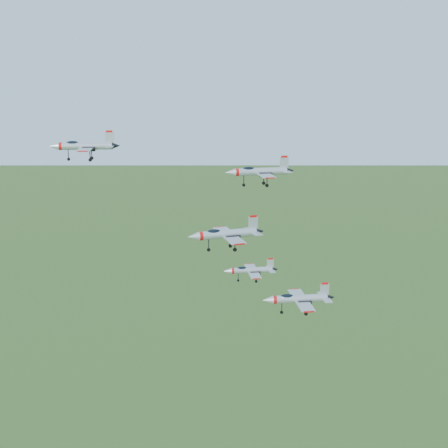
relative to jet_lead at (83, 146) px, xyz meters
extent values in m
cylinder|color=#ABB1B8|center=(0.35, -0.03, -0.03)|extent=(8.95, 2.01, 1.28)
cone|color=#ABB1B8|center=(-4.95, 0.41, -0.03)|extent=(1.87, 1.42, 1.28)
cone|color=black|center=(5.46, -0.45, -0.03)|extent=(1.46, 1.20, 1.09)
ellipsoid|color=black|center=(-1.81, 0.15, 0.45)|extent=(2.24, 1.10, 0.81)
cube|color=#ABB1B8|center=(0.32, -2.80, -0.28)|extent=(2.62, 4.51, 0.14)
cube|color=#ABB1B8|center=(0.78, 2.70, -0.28)|extent=(2.62, 4.51, 0.14)
cube|color=#ABB1B8|center=(4.38, -0.36, 1.30)|extent=(1.48, 0.24, 2.07)
cube|color=red|center=(4.38, -0.36, 2.38)|extent=(1.09, 0.23, 0.34)
cylinder|color=#ABB1B8|center=(28.14, -11.44, -3.26)|extent=(8.43, 1.49, 1.21)
cone|color=#ABB1B8|center=(23.11, -11.61, -3.26)|extent=(1.72, 1.27, 1.21)
cone|color=black|center=(32.99, -11.27, -3.26)|extent=(1.34, 1.07, 1.03)
ellipsoid|color=black|center=(26.09, -11.51, -2.80)|extent=(2.08, 0.94, 0.77)
cube|color=#ABB1B8|center=(28.42, -14.04, -3.49)|extent=(2.28, 4.17, 0.13)
cube|color=#ABB1B8|center=(28.24, -8.82, -3.49)|extent=(2.28, 4.17, 0.13)
cube|color=#ABB1B8|center=(31.96, -11.31, -2.00)|extent=(1.40, 0.16, 1.96)
cube|color=red|center=(31.96, -11.31, -0.97)|extent=(1.03, 0.17, 0.33)
cylinder|color=#ABB1B8|center=(20.26, -26.30, -9.25)|extent=(8.23, 2.29, 1.18)
cone|color=#ABB1B8|center=(15.42, -26.98, -9.25)|extent=(1.78, 1.39, 1.18)
cone|color=black|center=(24.92, -25.65, -9.25)|extent=(1.39, 1.17, 1.00)
ellipsoid|color=black|center=(18.29, -26.58, -8.81)|extent=(2.09, 1.11, 0.75)
cube|color=#ABB1B8|center=(20.79, -28.79, -9.48)|extent=(2.61, 4.23, 0.13)
cube|color=#ABB1B8|center=(20.09, -23.77, -9.48)|extent=(2.61, 4.23, 0.13)
cube|color=#ABB1B8|center=(23.93, -25.79, -8.03)|extent=(1.36, 0.29, 1.90)
cube|color=red|center=(23.93, -25.79, -7.03)|extent=(1.00, 0.26, 0.32)
cylinder|color=#ABB1B8|center=(29.42, 0.80, -23.91)|extent=(7.72, 1.43, 1.11)
cone|color=#ABB1B8|center=(24.82, 0.99, -23.91)|extent=(1.58, 1.17, 1.11)
cone|color=black|center=(33.86, 0.62, -23.91)|extent=(1.23, 0.99, 0.94)
ellipsoid|color=black|center=(27.55, 0.88, -23.50)|extent=(1.91, 0.88, 0.70)
cube|color=#ABB1B8|center=(29.49, -1.59, -24.13)|extent=(2.12, 3.83, 0.12)
cube|color=#ABB1B8|center=(29.69, 3.18, -24.13)|extent=(2.12, 3.83, 0.12)
cube|color=#ABB1B8|center=(32.92, 0.66, -22.76)|extent=(1.28, 0.16, 1.79)
cube|color=red|center=(32.92, 0.66, -21.82)|extent=(0.94, 0.16, 0.30)
cylinder|color=#ABB1B8|center=(32.73, -19.87, -21.92)|extent=(8.56, 1.56, 1.23)
cone|color=#ABB1B8|center=(27.62, -19.67, -21.92)|extent=(1.75, 1.30, 1.23)
cone|color=black|center=(37.65, -20.06, -21.92)|extent=(1.36, 1.10, 1.05)
ellipsoid|color=black|center=(30.65, -19.79, -21.45)|extent=(2.12, 0.96, 0.78)
cube|color=#ABB1B8|center=(32.82, -22.53, -22.15)|extent=(2.34, 4.25, 0.13)
cube|color=#ABB1B8|center=(33.02, -17.23, -22.15)|extent=(2.34, 4.25, 0.13)
cube|color=#ABB1B8|center=(36.61, -20.02, -20.64)|extent=(1.42, 0.17, 1.99)
cube|color=red|center=(36.61, -20.02, -19.60)|extent=(1.05, 0.17, 0.33)
camera|label=1|loc=(6.57, -107.49, 13.04)|focal=50.00mm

